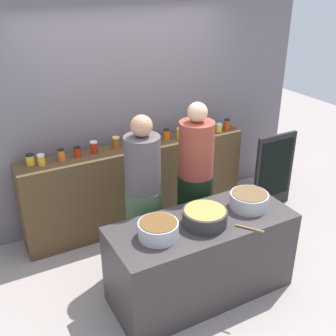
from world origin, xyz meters
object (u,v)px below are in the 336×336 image
(preserve_jar_10, at_px, (190,129))
(cook_with_tongs, at_px, (144,203))
(preserve_jar_3, at_px, (77,151))
(cooking_pot_right, at_px, (249,200))
(preserve_jar_4, at_px, (94,147))
(preserve_jar_12, at_px, (219,128))
(preserve_jar_6, at_px, (131,141))
(cooking_pot_center, at_px, (205,217))
(preserve_jar_2, at_px, (61,155))
(preserve_jar_7, at_px, (153,141))
(preserve_jar_13, at_px, (227,125))
(chalkboard_sign, at_px, (274,171))
(preserve_jar_8, at_px, (166,134))
(preserve_jar_5, at_px, (116,142))
(preserve_jar_9, at_px, (180,133))
(wooden_spoon, at_px, (250,228))
(preserve_jar_1, at_px, (41,160))
(cook_in_cap, at_px, (195,189))
(cooking_pot_left, at_px, (158,230))
(preserve_jar_0, at_px, (30,160))

(preserve_jar_10, bearing_deg, cook_with_tongs, -141.19)
(preserve_jar_3, xyz_separation_m, cooking_pot_right, (1.18, -1.44, -0.19))
(preserve_jar_4, bearing_deg, preserve_jar_12, -3.52)
(preserve_jar_6, distance_m, cooking_pot_center, 1.48)
(preserve_jar_2, height_order, preserve_jar_7, preserve_jar_2)
(preserve_jar_4, bearing_deg, cook_with_tongs, -76.46)
(preserve_jar_3, bearing_deg, preserve_jar_6, -1.53)
(preserve_jar_12, height_order, cooking_pot_right, preserve_jar_12)
(preserve_jar_13, xyz_separation_m, chalkboard_sign, (0.47, -0.42, -0.57))
(preserve_jar_4, xyz_separation_m, preserve_jar_8, (0.88, -0.03, -0.00))
(preserve_jar_5, height_order, preserve_jar_8, preserve_jar_8)
(preserve_jar_9, bearing_deg, preserve_jar_10, 18.08)
(preserve_jar_10, height_order, wooden_spoon, preserve_jar_10)
(preserve_jar_1, relative_size, preserve_jar_12, 1.21)
(preserve_jar_13, bearing_deg, cook_in_cap, -140.89)
(cooking_pot_left, bearing_deg, cook_with_tongs, 75.38)
(preserve_jar_1, xyz_separation_m, chalkboard_sign, (2.74, -0.48, -0.56))
(preserve_jar_4, bearing_deg, preserve_jar_7, -9.26)
(preserve_jar_4, height_order, cook_in_cap, cook_in_cap)
(cooking_pot_right, bearing_deg, preserve_jar_0, 138.82)
(preserve_jar_6, distance_m, cook_with_tongs, 0.90)
(preserve_jar_2, distance_m, cook_with_tongs, 1.03)
(preserve_jar_4, xyz_separation_m, cook_in_cap, (0.78, -0.84, -0.31))
(preserve_jar_3, bearing_deg, preserve_jar_8, -1.62)
(preserve_jar_3, relative_size, cook_with_tongs, 0.07)
(preserve_jar_3, relative_size, cooking_pot_center, 0.28)
(preserve_jar_2, relative_size, preserve_jar_7, 1.18)
(preserve_jar_6, xyz_separation_m, wooden_spoon, (0.34, -1.72, -0.26))
(preserve_jar_2, bearing_deg, cooking_pot_left, -74.65)
(preserve_jar_6, relative_size, preserve_jar_9, 0.96)
(preserve_jar_7, xyz_separation_m, preserve_jar_9, (0.38, 0.05, 0.01))
(preserve_jar_9, relative_size, cooking_pot_right, 0.35)
(preserve_jar_1, bearing_deg, cooking_pot_left, -66.78)
(preserve_jar_9, distance_m, cooking_pot_right, 1.40)
(preserve_jar_5, distance_m, cooking_pot_center, 1.54)
(preserve_jar_9, bearing_deg, preserve_jar_1, 179.62)
(preserve_jar_3, distance_m, cook_in_cap, 1.32)
(chalkboard_sign, bearing_deg, preserve_jar_3, 167.43)
(preserve_jar_0, relative_size, preserve_jar_13, 0.81)
(preserve_jar_12, bearing_deg, preserve_jar_6, 175.71)
(preserve_jar_6, xyz_separation_m, preserve_jar_10, (0.79, 0.02, 0.00))
(preserve_jar_6, distance_m, preserve_jar_12, 1.15)
(preserve_jar_1, bearing_deg, preserve_jar_6, 1.73)
(preserve_jar_4, xyz_separation_m, cooking_pot_center, (0.48, -1.48, -0.21))
(preserve_jar_0, distance_m, wooden_spoon, 2.30)
(preserve_jar_13, distance_m, cooking_pot_left, 2.16)
(preserve_jar_5, xyz_separation_m, preserve_jar_8, (0.61, -0.05, 0.00))
(preserve_jar_13, relative_size, cooking_pot_left, 0.41)
(preserve_jar_0, height_order, preserve_jar_5, preserve_jar_5)
(preserve_jar_6, relative_size, cooking_pot_center, 0.30)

